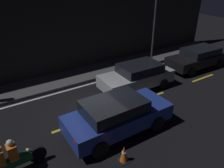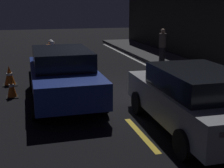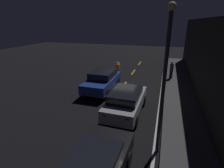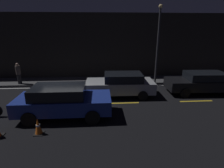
# 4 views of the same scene
# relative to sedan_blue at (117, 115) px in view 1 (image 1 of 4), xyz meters

# --- Properties ---
(ground_plane) EXTENTS (56.00, 56.00, 0.00)m
(ground_plane) POSITION_rel_sedan_blue_xyz_m (-0.44, 1.37, -0.83)
(ground_plane) COLOR black
(raised_curb) EXTENTS (28.00, 2.15, 0.16)m
(raised_curb) POSITION_rel_sedan_blue_xyz_m (-0.44, 5.85, -0.75)
(raised_curb) COLOR #424244
(raised_curb) RESTS_ON ground
(building_front) EXTENTS (28.00, 0.30, 5.42)m
(building_front) POSITION_rel_sedan_blue_xyz_m (-0.44, 7.08, 1.88)
(building_front) COLOR black
(building_front) RESTS_ON ground
(lane_dash_c) EXTENTS (2.00, 0.14, 0.01)m
(lane_dash_c) POSITION_rel_sedan_blue_xyz_m (-1.44, 1.37, -0.82)
(lane_dash_c) COLOR gold
(lane_dash_c) RESTS_ON ground
(lane_dash_d) EXTENTS (2.00, 0.14, 0.01)m
(lane_dash_d) POSITION_rel_sedan_blue_xyz_m (3.06, 1.37, -0.82)
(lane_dash_d) COLOR gold
(lane_dash_d) RESTS_ON ground
(lane_dash_e) EXTENTS (2.00, 0.14, 0.01)m
(lane_dash_e) POSITION_rel_sedan_blue_xyz_m (7.56, 1.37, -0.82)
(lane_dash_e) COLOR gold
(lane_dash_e) RESTS_ON ground
(lane_solid_kerb) EXTENTS (25.20, 0.14, 0.01)m
(lane_solid_kerb) POSITION_rel_sedan_blue_xyz_m (-0.44, 4.53, -0.82)
(lane_solid_kerb) COLOR silver
(lane_solid_kerb) RESTS_ON ground
(sedan_blue) EXTENTS (4.52, 1.99, 1.55)m
(sedan_blue) POSITION_rel_sedan_blue_xyz_m (0.00, 0.00, 0.00)
(sedan_blue) COLOR navy
(sedan_blue) RESTS_ON ground
(hatchback_silver) EXTENTS (4.33, 1.99, 1.47)m
(hatchback_silver) POSITION_rel_sedan_blue_xyz_m (3.11, 2.61, -0.05)
(hatchback_silver) COLOR #9EA0A5
(hatchback_silver) RESTS_ON ground
(van_black) EXTENTS (4.61, 1.99, 1.43)m
(van_black) POSITION_rel_sedan_blue_xyz_m (8.62, 2.74, -0.06)
(van_black) COLOR black
(van_black) RESTS_ON ground
(motorcycle) EXTENTS (2.35, 0.41, 1.38)m
(motorcycle) POSITION_rel_sedan_blue_xyz_m (-4.25, 0.05, -0.19)
(motorcycle) COLOR black
(motorcycle) RESTS_ON ground
(traffic_cone_mid) EXTENTS (0.38, 0.38, 0.69)m
(traffic_cone_mid) POSITION_rel_sedan_blue_xyz_m (-0.74, -1.53, -0.49)
(traffic_cone_mid) COLOR black
(traffic_cone_mid) RESTS_ON ground
(street_lamp) EXTENTS (0.28, 0.28, 5.76)m
(street_lamp) POSITION_rel_sedan_blue_xyz_m (6.00, 4.63, 2.41)
(street_lamp) COLOR #333338
(street_lamp) RESTS_ON ground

